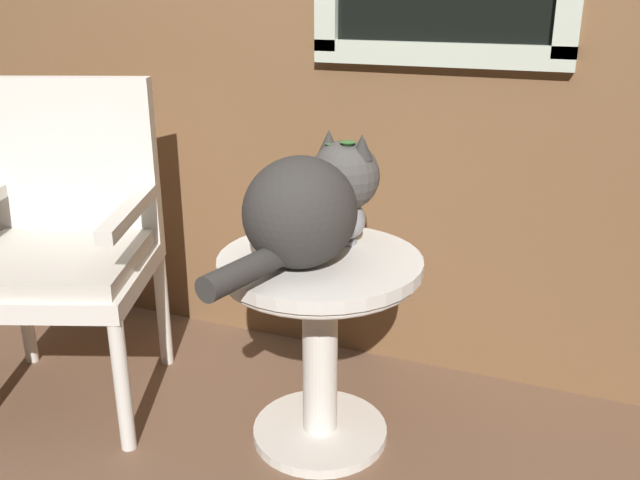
# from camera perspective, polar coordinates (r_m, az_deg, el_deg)

# --- Properties ---
(ground_plane) EXTENTS (6.00, 6.00, 0.00)m
(ground_plane) POSITION_cam_1_polar(r_m,az_deg,el_deg) (2.03, -9.73, -18.28)
(ground_plane) COLOR brown
(wicker_side_table) EXTENTS (0.56, 0.56, 0.57)m
(wicker_side_table) POSITION_cam_1_polar(r_m,az_deg,el_deg) (1.91, 0.00, -6.12)
(wicker_side_table) COLOR silver
(wicker_side_table) RESTS_ON ground_plane
(wicker_chair) EXTENTS (0.68, 0.68, 1.00)m
(wicker_chair) POSITION_cam_1_polar(r_m,az_deg,el_deg) (2.24, -20.69, 0.43)
(wicker_chair) COLOR silver
(wicker_chair) RESTS_ON ground_plane
(cat) EXTENTS (0.35, 0.65, 0.32)m
(cat) POSITION_cam_1_polar(r_m,az_deg,el_deg) (1.77, -0.90, 2.98)
(cat) COLOR #33302D
(cat) RESTS_ON wicker_side_table
(pewter_vase_with_ivy) EXTENTS (0.12, 0.11, 0.30)m
(pewter_vase_with_ivy) POSITION_cam_1_polar(r_m,az_deg,el_deg) (1.92, 2.14, 2.30)
(pewter_vase_with_ivy) COLOR gray
(pewter_vase_with_ivy) RESTS_ON wicker_side_table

